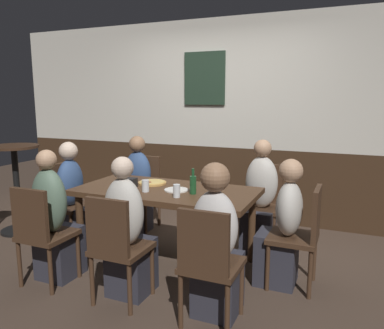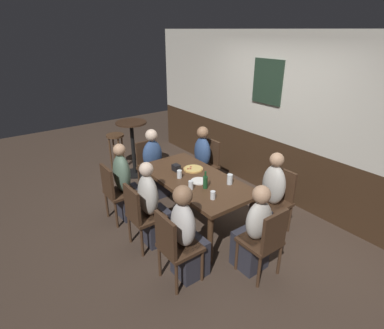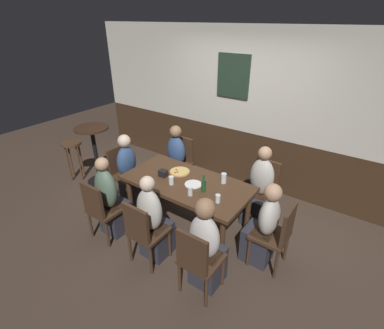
{
  "view_description": "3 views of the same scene",
  "coord_description": "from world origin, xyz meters",
  "px_view_note": "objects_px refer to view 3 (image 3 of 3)",
  "views": [
    {
      "loc": [
        1.62,
        -3.15,
        1.6
      ],
      "look_at": [
        0.21,
        0.14,
        0.97
      ],
      "focal_mm": 35.57,
      "sensor_mm": 36.0,
      "label": 1
    },
    {
      "loc": [
        2.99,
        -2.27,
        2.6
      ],
      "look_at": [
        0.03,
        -0.07,
        0.97
      ],
      "focal_mm": 28.8,
      "sensor_mm": 36.0,
      "label": 2
    },
    {
      "loc": [
        1.93,
        -2.61,
        2.7
      ],
      "look_at": [
        -0.01,
        0.13,
        0.94
      ],
      "focal_mm": 26.63,
      "sensor_mm": 36.0,
      "label": 3
    }
  ],
  "objects_px": {
    "chair_right_far": "(263,187)",
    "condiment_caddy": "(163,173)",
    "dining_table": "(187,187)",
    "pint_glass_stout": "(224,178)",
    "person_right_near": "(206,250)",
    "person_left_far": "(175,164)",
    "pint_glass_pale": "(218,199)",
    "person_left_near": "(111,202)",
    "bar_stool": "(73,150)",
    "chair_head_east": "(277,233)",
    "person_right_far": "(259,192)",
    "chair_mid_near": "(144,230)",
    "tumbler_short": "(171,181)",
    "chair_left_near": "(101,208)",
    "person_head_west": "(130,175)",
    "person_head_east": "(263,230)",
    "pizza": "(180,172)",
    "tumbler_water": "(190,192)",
    "chair_head_west": "(123,171)",
    "beer_bottle_green": "(204,185)",
    "chair_right_near": "(198,259)",
    "person_mid_near": "(153,224)",
    "side_bar_table": "(95,151)",
    "plate_white_large": "(193,184)",
    "chair_left_far": "(181,160)"
  },
  "relations": [
    {
      "from": "chair_left_near",
      "to": "person_head_west",
      "type": "bearing_deg",
      "value": 112.88
    },
    {
      "from": "person_right_far",
      "to": "pint_glass_pale",
      "type": "bearing_deg",
      "value": -101.78
    },
    {
      "from": "chair_head_west",
      "to": "condiment_caddy",
      "type": "bearing_deg",
      "value": -4.33
    },
    {
      "from": "dining_table",
      "to": "pint_glass_stout",
      "type": "height_order",
      "value": "pint_glass_stout"
    },
    {
      "from": "chair_mid_near",
      "to": "tumbler_water",
      "type": "xyz_separation_m",
      "value": [
        0.22,
        0.61,
        0.29
      ]
    },
    {
      "from": "person_left_near",
      "to": "tumbler_short",
      "type": "relative_size",
      "value": 10.52
    },
    {
      "from": "person_left_far",
      "to": "tumbler_short",
      "type": "relative_size",
      "value": 10.34
    },
    {
      "from": "chair_mid_near",
      "to": "bar_stool",
      "type": "height_order",
      "value": "chair_mid_near"
    },
    {
      "from": "person_right_near",
      "to": "side_bar_table",
      "type": "xyz_separation_m",
      "value": [
        -2.78,
        0.76,
        0.12
      ]
    },
    {
      "from": "chair_right_near",
      "to": "side_bar_table",
      "type": "relative_size",
      "value": 0.84
    },
    {
      "from": "person_mid_near",
      "to": "beer_bottle_green",
      "type": "height_order",
      "value": "person_mid_near"
    },
    {
      "from": "pint_glass_stout",
      "to": "person_right_far",
      "type": "bearing_deg",
      "value": 51.21
    },
    {
      "from": "tumbler_water",
      "to": "bar_stool",
      "type": "relative_size",
      "value": 0.16
    },
    {
      "from": "chair_mid_near",
      "to": "pint_glass_stout",
      "type": "xyz_separation_m",
      "value": [
        0.41,
        1.1,
        0.31
      ]
    },
    {
      "from": "beer_bottle_green",
      "to": "bar_stool",
      "type": "bearing_deg",
      "value": -179.89
    },
    {
      "from": "pint_glass_pale",
      "to": "person_left_near",
      "type": "bearing_deg",
      "value": -158.96
    },
    {
      "from": "tumbler_water",
      "to": "person_head_west",
      "type": "bearing_deg",
      "value": 170.04
    },
    {
      "from": "pint_glass_stout",
      "to": "person_mid_near",
      "type": "bearing_deg",
      "value": -113.72
    },
    {
      "from": "person_head_west",
      "to": "beer_bottle_green",
      "type": "bearing_deg",
      "value": -2.8
    },
    {
      "from": "chair_right_near",
      "to": "person_right_far",
      "type": "height_order",
      "value": "person_right_far"
    },
    {
      "from": "person_right_near",
      "to": "person_left_far",
      "type": "height_order",
      "value": "person_right_near"
    },
    {
      "from": "chair_right_near",
      "to": "person_head_west",
      "type": "xyz_separation_m",
      "value": [
        -1.87,
        0.84,
        -0.02
      ]
    },
    {
      "from": "person_left_near",
      "to": "pizza",
      "type": "xyz_separation_m",
      "value": [
        0.52,
        0.83,
        0.26
      ]
    },
    {
      "from": "person_mid_near",
      "to": "beer_bottle_green",
      "type": "relative_size",
      "value": 4.95
    },
    {
      "from": "pint_glass_stout",
      "to": "tumbler_short",
      "type": "distance_m",
      "value": 0.69
    },
    {
      "from": "chair_head_east",
      "to": "tumbler_water",
      "type": "bearing_deg",
      "value": -167.43
    },
    {
      "from": "chair_left_far",
      "to": "person_mid_near",
      "type": "distance_m",
      "value": 1.7
    },
    {
      "from": "person_head_east",
      "to": "tumbler_short",
      "type": "relative_size",
      "value": 9.93
    },
    {
      "from": "chair_right_far",
      "to": "condiment_caddy",
      "type": "relative_size",
      "value": 8.0
    },
    {
      "from": "chair_left_near",
      "to": "person_right_near",
      "type": "distance_m",
      "value": 1.52
    },
    {
      "from": "person_head_west",
      "to": "tumbler_water",
      "type": "bearing_deg",
      "value": -9.96
    },
    {
      "from": "side_bar_table",
      "to": "chair_left_near",
      "type": "bearing_deg",
      "value": -35.79
    },
    {
      "from": "chair_right_near",
      "to": "dining_table",
      "type": "bearing_deg",
      "value": 131.81
    },
    {
      "from": "tumbler_short",
      "to": "person_right_far",
      "type": "bearing_deg",
      "value": 43.88
    },
    {
      "from": "person_right_far",
      "to": "person_right_near",
      "type": "height_order",
      "value": "person_right_far"
    },
    {
      "from": "chair_head_east",
      "to": "person_right_far",
      "type": "relative_size",
      "value": 0.75
    },
    {
      "from": "person_head_west",
      "to": "plate_white_large",
      "type": "distance_m",
      "value": 1.25
    },
    {
      "from": "chair_right_far",
      "to": "pint_glass_pale",
      "type": "height_order",
      "value": "chair_right_far"
    },
    {
      "from": "chair_right_far",
      "to": "bar_stool",
      "type": "distance_m",
      "value": 3.36
    },
    {
      "from": "dining_table",
      "to": "person_left_far",
      "type": "height_order",
      "value": "person_left_far"
    },
    {
      "from": "pizza",
      "to": "condiment_caddy",
      "type": "relative_size",
      "value": 2.6
    },
    {
      "from": "person_head_east",
      "to": "chair_head_east",
      "type": "bearing_deg",
      "value": 0.0
    },
    {
      "from": "chair_head_east",
      "to": "person_left_near",
      "type": "bearing_deg",
      "value": -161.41
    },
    {
      "from": "dining_table",
      "to": "beer_bottle_green",
      "type": "bearing_deg",
      "value": -12.66
    },
    {
      "from": "chair_head_west",
      "to": "tumbler_short",
      "type": "xyz_separation_m",
      "value": [
        1.14,
        -0.17,
        0.29
      ]
    },
    {
      "from": "pint_glass_pale",
      "to": "tumbler_short",
      "type": "bearing_deg",
      "value": 179.76
    },
    {
      "from": "person_head_east",
      "to": "side_bar_table",
      "type": "xyz_separation_m",
      "value": [
        -3.14,
        0.08,
        0.15
      ]
    },
    {
      "from": "pint_glass_stout",
      "to": "condiment_caddy",
      "type": "height_order",
      "value": "pint_glass_stout"
    },
    {
      "from": "person_mid_near",
      "to": "tumbler_water",
      "type": "height_order",
      "value": "person_mid_near"
    },
    {
      "from": "chair_head_west",
      "to": "bar_stool",
      "type": "xyz_separation_m",
      "value": [
        -1.21,
        -0.07,
        0.07
      ]
    }
  ]
}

